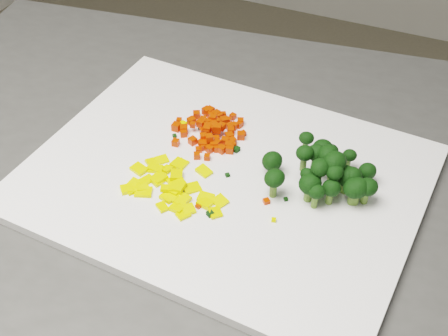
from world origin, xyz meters
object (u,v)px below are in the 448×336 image
at_px(cutting_board, 224,178).
at_px(carrot_pile, 209,127).
at_px(pepper_pile, 176,186).
at_px(broccoli_pile, 321,166).

relative_size(cutting_board, carrot_pile, 4.50).
distance_m(cutting_board, carrot_pile, 0.08).
bearing_deg(pepper_pile, cutting_board, 50.89).
bearing_deg(cutting_board, broccoli_pile, 14.32).
bearing_deg(broccoli_pile, pepper_pile, -152.86).
bearing_deg(cutting_board, pepper_pile, -129.11).
relative_size(cutting_board, pepper_pile, 3.88).
bearing_deg(cutting_board, carrot_pile, 128.15).
distance_m(cutting_board, pepper_pile, 0.06).
bearing_deg(carrot_pile, pepper_pile, -85.99).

